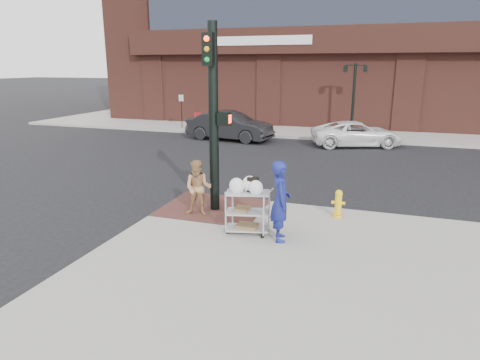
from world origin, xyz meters
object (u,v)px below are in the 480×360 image
(fire_hydrant, at_px, (338,203))
(pedestrian_tan, at_px, (198,188))
(lamp_post, at_px, (354,91))
(woman_blue, at_px, (281,201))
(utility_cart, at_px, (248,208))
(traffic_signal_pole, at_px, (214,114))
(sedan_dark, at_px, (230,126))
(minivan_white, at_px, (357,134))

(fire_hydrant, bearing_deg, pedestrian_tan, -164.28)
(pedestrian_tan, bearing_deg, lamp_post, 69.83)
(woman_blue, relative_size, utility_cart, 1.35)
(traffic_signal_pole, bearing_deg, woman_blue, -34.18)
(lamp_post, relative_size, traffic_signal_pole, 0.80)
(traffic_signal_pole, distance_m, sedan_dark, 12.49)
(utility_cart, bearing_deg, pedestrian_tan, 153.87)
(sedan_dark, xyz_separation_m, minivan_white, (6.84, 0.39, -0.16))
(traffic_signal_pole, distance_m, pedestrian_tan, 2.02)
(woman_blue, bearing_deg, utility_cart, 62.48)
(minivan_white, bearing_deg, fire_hydrant, 161.50)
(sedan_dark, bearing_deg, minivan_white, -78.80)
(woman_blue, height_order, pedestrian_tan, woman_blue)
(traffic_signal_pole, height_order, minivan_white, traffic_signal_pole)
(lamp_post, bearing_deg, pedestrian_tan, -99.86)
(lamp_post, bearing_deg, minivan_white, -80.74)
(lamp_post, distance_m, fire_hydrant, 14.93)
(utility_cart, bearing_deg, lamp_post, 86.20)
(lamp_post, xyz_separation_m, traffic_signal_pole, (-2.48, -15.23, 0.21))
(lamp_post, height_order, sedan_dark, lamp_post)
(woman_blue, relative_size, minivan_white, 0.41)
(minivan_white, relative_size, fire_hydrant, 6.05)
(traffic_signal_pole, height_order, sedan_dark, traffic_signal_pole)
(utility_cart, bearing_deg, fire_hydrant, 43.03)
(lamp_post, relative_size, fire_hydrant, 5.28)
(minivan_white, height_order, fire_hydrant, minivan_white)
(lamp_post, xyz_separation_m, minivan_white, (0.51, -3.13, -1.98))
(pedestrian_tan, bearing_deg, sedan_dark, 95.99)
(minivan_white, distance_m, utility_cart, 13.54)
(traffic_signal_pole, height_order, woman_blue, traffic_signal_pole)
(lamp_post, distance_m, woman_blue, 16.80)
(traffic_signal_pole, xyz_separation_m, sedan_dark, (-3.85, 11.71, -2.04))
(sedan_dark, height_order, fire_hydrant, sedan_dark)
(lamp_post, relative_size, pedestrian_tan, 2.66)
(minivan_white, bearing_deg, utility_cart, 153.03)
(woman_blue, bearing_deg, traffic_signal_pole, 38.57)
(lamp_post, xyz_separation_m, woman_blue, (-0.27, -16.73, -1.53))
(traffic_signal_pole, xyz_separation_m, fire_hydrant, (3.32, 0.46, -2.29))
(minivan_white, relative_size, utility_cart, 3.30)
(sedan_dark, height_order, minivan_white, sedan_dark)
(pedestrian_tan, distance_m, sedan_dark, 12.77)
(traffic_signal_pole, height_order, fire_hydrant, traffic_signal_pole)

